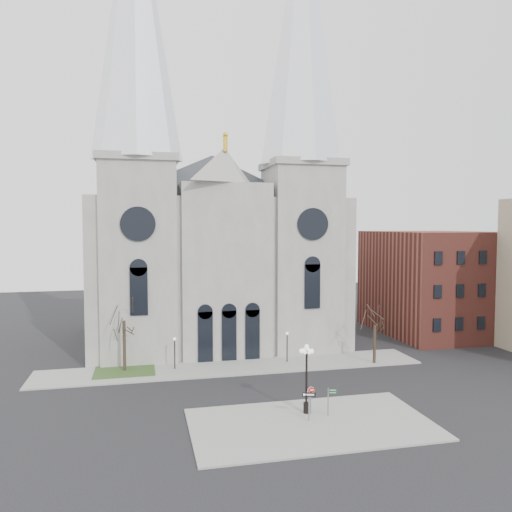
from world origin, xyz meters
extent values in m
plane|color=black|center=(0.00, 0.00, 0.00)|extent=(160.00, 160.00, 0.00)
cube|color=gray|center=(3.00, -5.00, 0.07)|extent=(18.00, 10.00, 0.14)
cube|color=gray|center=(0.00, 11.00, 0.07)|extent=(40.00, 6.00, 0.14)
cube|color=#324C20|center=(-11.00, 12.00, 0.09)|extent=(6.00, 5.00, 0.18)
cube|color=gray|center=(0.00, 26.00, 9.00)|extent=(30.00, 24.00, 18.00)
pyramid|color=#2D3035|center=(0.00, 26.00, 24.00)|extent=(33.00, 26.40, 6.00)
cube|color=gray|center=(-9.50, 17.50, 11.00)|extent=(8.00, 8.00, 22.00)
cone|color=white|center=(-9.50, 17.50, 38.00)|extent=(9.92, 9.92, 32.00)
cylinder|color=black|center=(-9.50, 13.45, 15.00)|extent=(3.60, 0.30, 3.60)
cube|color=gray|center=(9.50, 17.50, 11.00)|extent=(8.00, 8.00, 22.00)
cone|color=white|center=(9.50, 17.50, 38.00)|extent=(9.92, 9.92, 32.00)
cylinder|color=black|center=(9.50, 13.45, 15.00)|extent=(3.60, 0.30, 3.60)
cube|color=gray|center=(0.00, 16.00, 9.75)|extent=(10.00, 5.00, 19.50)
pyramid|color=gray|center=(0.00, 16.00, 21.50)|extent=(11.00, 5.00, 4.00)
cube|color=brown|center=(30.00, 22.00, 7.00)|extent=(14.00, 18.00, 14.00)
cylinder|color=black|center=(-11.00, 12.00, 2.62)|extent=(0.32, 0.32, 5.25)
cylinder|color=black|center=(15.00, 9.00, 2.10)|extent=(0.32, 0.32, 4.20)
cylinder|color=black|center=(-6.00, 11.50, 1.64)|extent=(0.12, 0.12, 3.00)
sphere|color=white|center=(-6.00, 11.50, 3.24)|extent=(0.32, 0.32, 0.32)
cylinder|color=black|center=(6.00, 11.50, 1.64)|extent=(0.12, 0.12, 3.00)
sphere|color=white|center=(6.00, 11.50, 3.24)|extent=(0.32, 0.32, 0.32)
cylinder|color=slate|center=(3.58, -3.15, 1.18)|extent=(0.08, 0.08, 2.08)
cylinder|color=#BB110C|center=(3.58, -3.15, 1.90)|extent=(0.72, 0.04, 0.72)
cylinder|color=white|center=(3.58, -3.15, 1.90)|extent=(0.78, 0.02, 0.78)
cube|color=white|center=(3.58, -3.15, 2.02)|extent=(0.40, 0.02, 0.09)
cube|color=white|center=(3.58, -3.15, 1.78)|extent=(0.45, 0.02, 0.09)
cylinder|color=black|center=(3.28, -2.99, 2.55)|extent=(0.17, 0.17, 4.83)
cylinder|color=black|center=(3.28, -2.99, 0.56)|extent=(0.46, 0.46, 0.84)
sphere|color=white|center=(3.28, -2.99, 5.44)|extent=(0.34, 0.34, 0.34)
cylinder|color=slate|center=(2.99, -4.48, 1.28)|extent=(0.10, 0.10, 2.28)
cube|color=black|center=(2.99, -4.48, 2.14)|extent=(0.98, 0.28, 0.33)
cylinder|color=slate|center=(4.75, -3.88, 1.22)|extent=(0.09, 0.09, 2.17)
cube|color=#0B4F23|center=(5.08, -3.96, 2.16)|extent=(0.60, 0.17, 0.15)
cube|color=#0B4F23|center=(5.08, -3.96, 1.96)|extent=(0.60, 0.17, 0.15)
camera|label=1|loc=(-9.15, -39.44, 14.88)|focal=35.00mm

